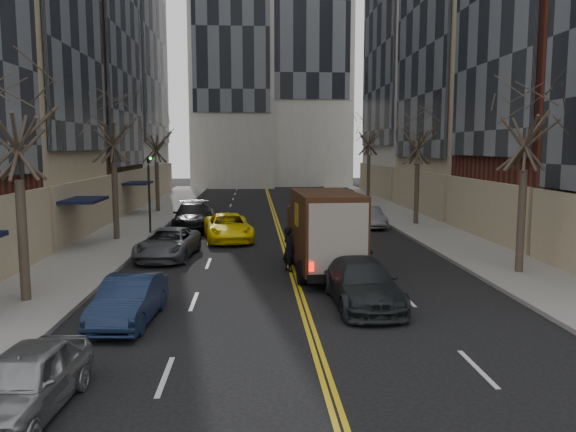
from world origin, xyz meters
The scene contains 23 objects.
ground centered at (0.00, 0.00, 0.00)m, with size 160.00×160.00×0.00m, color black.
sidewalk_left centered at (-9.00, 27.00, 0.07)m, with size 4.00×66.00×0.15m, color slate.
sidewalk_right centered at (9.00, 27.00, 0.07)m, with size 4.00×66.00×0.15m, color slate.
streetwall_right centered at (16.38, 32.20, 15.09)m, with size 12.26×49.00×34.00m.
tree_lf_near centered at (-8.80, 8.00, 6.24)m, with size 3.20×3.20×8.41m.
tree_lf_mid centered at (-8.80, 20.00, 6.60)m, with size 3.20×3.20×8.91m.
tree_lf_far centered at (-8.80, 33.00, 6.02)m, with size 3.20×3.20×8.12m.
tree_rt_near centered at (8.80, 11.00, 6.45)m, with size 3.20×3.20×8.71m.
tree_rt_mid centered at (8.80, 25.00, 6.17)m, with size 3.20×3.20×8.32m.
tree_rt_far centered at (8.80, 40.00, 6.74)m, with size 3.20×3.20×9.11m.
traffic_signal centered at (-7.39, 22.00, 2.82)m, with size 0.29×0.26×4.70m.
ups_truck centered at (1.20, 11.66, 1.66)m, with size 2.70×6.11×3.29m.
observer_sedan centered at (1.88, 7.26, 0.71)m, with size 2.15×4.96×1.42m.
taxi centered at (-2.91, 19.96, 0.71)m, with size 2.37×5.14×1.43m, color #FFE60A.
pedestrian centered at (-0.15, 12.24, 0.91)m, with size 0.66×0.44×1.82m, color black.
parked_lf_a centered at (-5.83, 0.40, 0.64)m, with size 1.51×3.77×1.28m, color #96999D.
parked_lf_b centered at (-5.10, 5.89, 0.66)m, with size 1.39×4.00×1.32m, color #101A32.
parked_lf_c centered at (-5.39, 15.24, 0.67)m, with size 2.23×4.84×1.35m, color #4D4F55.
parked_lf_d centered at (-5.22, 24.09, 0.81)m, with size 2.28×5.60×1.62m, color black.
parked_lf_e centered at (-5.15, 25.40, 0.72)m, with size 1.71×4.24×1.45m, color #919398.
parked_rt_a centered at (5.64, 24.33, 0.64)m, with size 1.36×3.91×1.29m, color #505258.
parked_rt_b centered at (5.10, 29.86, 0.65)m, with size 2.17×4.70×1.31m, color #94969B.
parked_rt_c centered at (6.30, 37.16, 0.71)m, with size 2.00×4.92×1.43m, color black.
Camera 1 is at (-1.54, -9.89, 4.99)m, focal length 35.00 mm.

